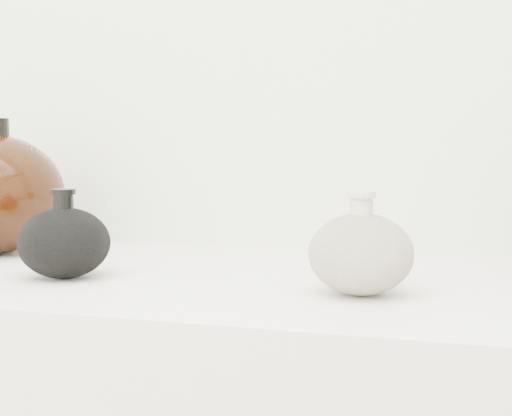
% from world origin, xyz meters
% --- Properties ---
extents(black_gourd_vase, '(0.14, 0.14, 0.11)m').
position_xyz_m(black_gourd_vase, '(-0.24, 0.87, 0.94)').
color(black_gourd_vase, black).
rests_on(black_gourd_vase, display_counter).
extents(cream_gourd_vase, '(0.13, 0.13, 0.11)m').
position_xyz_m(cream_gourd_vase, '(0.13, 0.87, 0.95)').
color(cream_gourd_vase, beige).
rests_on(cream_gourd_vase, display_counter).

